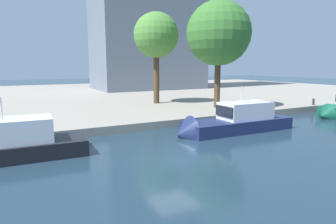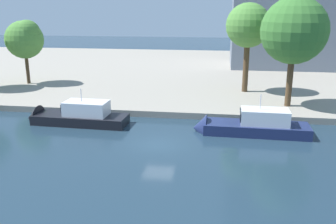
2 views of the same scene
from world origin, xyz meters
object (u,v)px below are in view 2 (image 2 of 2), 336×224
object	(u,v)px
motor_yacht_1	(74,117)
tree_3	(25,38)
motor_yacht_2	(249,127)
mooring_bollard_2	(279,111)
tree_0	(247,26)
tree_2	(296,31)

from	to	relation	value
motor_yacht_1	tree_3	bearing A→B (deg)	-47.52
motor_yacht_2	mooring_bollard_2	world-z (taller)	motor_yacht_2
motor_yacht_1	tree_0	size ratio (longest dim) A/B	0.94
motor_yacht_2	mooring_bollard_2	size ratio (longest dim) A/B	14.32
tree_3	tree_2	bearing A→B (deg)	-11.90
tree_0	mooring_bollard_2	bearing A→B (deg)	-73.65
tree_3	mooring_bollard_2	bearing A→B (deg)	-18.70
motor_yacht_1	tree_2	bearing A→B (deg)	-158.36
mooring_bollard_2	tree_3	size ratio (longest dim) A/B	0.08
mooring_bollard_2	motor_yacht_2	bearing A→B (deg)	-125.75
mooring_bollard_2	tree_2	distance (m)	8.54
motor_yacht_2	tree_0	world-z (taller)	tree_0
mooring_bollard_2	tree_3	bearing A→B (deg)	161.30
tree_2	tree_3	xyz separation A→B (m)	(-33.58, 7.08, -1.67)
mooring_bollard_2	tree_2	size ratio (longest dim) A/B	0.06
motor_yacht_2	tree_3	distance (m)	33.13
tree_0	tree_3	size ratio (longest dim) A/B	1.25
tree_2	tree_3	size ratio (longest dim) A/B	1.31
tree_0	tree_2	bearing A→B (deg)	-53.97
tree_2	tree_0	bearing A→B (deg)	126.03
motor_yacht_1	mooring_bollard_2	distance (m)	19.97
motor_yacht_1	tree_0	world-z (taller)	tree_0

